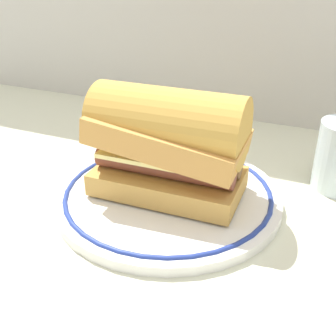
{
  "coord_description": "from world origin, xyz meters",
  "views": [
    {
      "loc": [
        0.17,
        -0.38,
        0.27
      ],
      "look_at": [
        -0.0,
        0.01,
        0.04
      ],
      "focal_mm": 44.42,
      "sensor_mm": 36.0,
      "label": 1
    }
  ],
  "objects": [
    {
      "name": "sausage_sandwich",
      "position": [
        -0.0,
        0.01,
        0.08
      ],
      "size": [
        0.18,
        0.1,
        0.13
      ],
      "rotation": [
        0.0,
        0.0,
        0.02
      ],
      "color": "gold",
      "rests_on": "plate"
    },
    {
      "name": "plate",
      "position": [
        -0.0,
        0.01,
        0.01
      ],
      "size": [
        0.27,
        0.27,
        0.01
      ],
      "color": "white",
      "rests_on": "ground_plane"
    },
    {
      "name": "ground_plane",
      "position": [
        0.0,
        0.0,
        0.0
      ],
      "size": [
        1.5,
        1.5,
        0.0
      ],
      "primitive_type": "plane",
      "color": "beige"
    }
  ]
}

